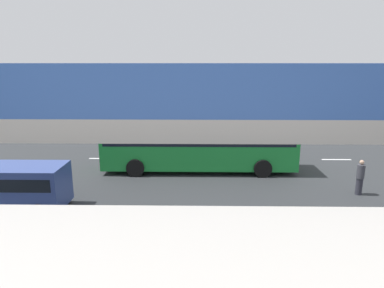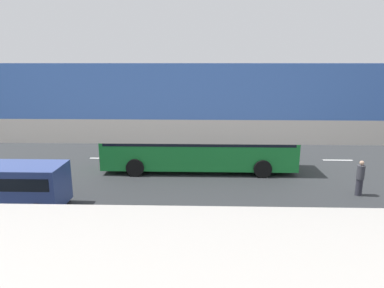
% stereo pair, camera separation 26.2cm
% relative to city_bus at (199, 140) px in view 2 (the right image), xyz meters
% --- Properties ---
extents(ground, '(80.00, 80.00, 0.00)m').
position_rel_city_bus_xyz_m(ground, '(-1.43, -0.28, -1.88)').
color(ground, '#2D3033').
extents(city_bus, '(11.54, 2.85, 3.15)m').
position_rel_city_bus_xyz_m(city_bus, '(0.00, 0.00, 0.00)').
color(city_bus, '#1E8C38').
rests_on(city_bus, ground).
extents(parked_van, '(4.80, 2.17, 2.05)m').
position_rel_city_bus_xyz_m(parked_van, '(8.37, 5.91, -0.70)').
color(parked_van, '#33478C').
rests_on(parked_van, ground).
extents(bicycle_black, '(1.77, 0.44, 0.96)m').
position_rel_city_bus_xyz_m(bicycle_black, '(10.09, 3.33, -1.51)').
color(bicycle_black, black).
rests_on(bicycle_black, ground).
extents(bicycle_orange, '(1.77, 0.44, 0.96)m').
position_rel_city_bus_xyz_m(bicycle_orange, '(9.11, 2.29, -1.51)').
color(bicycle_orange, black).
rests_on(bicycle_orange, ground).
extents(bicycle_red, '(1.77, 0.44, 0.96)m').
position_rel_city_bus_xyz_m(bicycle_red, '(8.03, 3.71, -1.51)').
color(bicycle_red, black).
rests_on(bicycle_red, ground).
extents(pedestrian, '(0.38, 0.38, 1.79)m').
position_rel_city_bus_xyz_m(pedestrian, '(-8.02, 3.84, -1.00)').
color(pedestrian, '#2D2D38').
rests_on(pedestrian, ground).
extents(traffic_sign, '(0.08, 0.60, 2.80)m').
position_rel_city_bus_xyz_m(traffic_sign, '(4.72, -4.30, 0.01)').
color(traffic_sign, slate).
rests_on(traffic_sign, ground).
extents(lane_dash_leftmost, '(2.00, 0.20, 0.01)m').
position_rel_city_bus_xyz_m(lane_dash_leftmost, '(-9.43, -2.45, -1.88)').
color(lane_dash_leftmost, silver).
rests_on(lane_dash_leftmost, ground).
extents(lane_dash_left, '(2.00, 0.20, 0.01)m').
position_rel_city_bus_xyz_m(lane_dash_left, '(-5.43, -2.45, -1.88)').
color(lane_dash_left, silver).
rests_on(lane_dash_left, ground).
extents(lane_dash_centre, '(2.00, 0.20, 0.01)m').
position_rel_city_bus_xyz_m(lane_dash_centre, '(-1.43, -2.45, -1.88)').
color(lane_dash_centre, silver).
rests_on(lane_dash_centre, ground).
extents(lane_dash_right, '(2.00, 0.20, 0.01)m').
position_rel_city_bus_xyz_m(lane_dash_right, '(2.57, -2.45, -1.88)').
color(lane_dash_right, silver).
rests_on(lane_dash_right, ground).
extents(lane_dash_rightmost, '(2.00, 0.20, 0.01)m').
position_rel_city_bus_xyz_m(lane_dash_rightmost, '(6.57, -2.45, -1.88)').
color(lane_dash_rightmost, silver).
rests_on(lane_dash_rightmost, ground).
extents(pedestrian_overpass, '(24.61, 2.60, 6.44)m').
position_rel_city_bus_xyz_m(pedestrian_overpass, '(-1.43, 11.99, 2.81)').
color(pedestrian_overpass, '#B2ADA5').
rests_on(pedestrian_overpass, ground).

